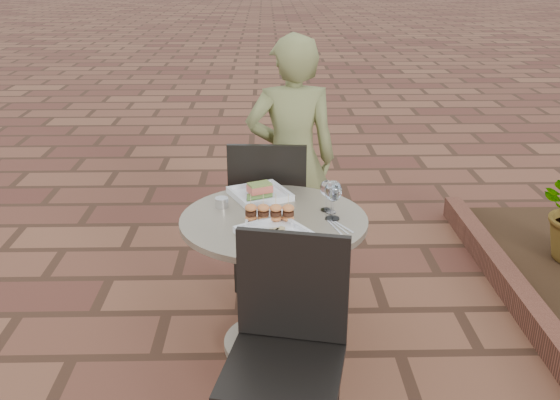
{
  "coord_description": "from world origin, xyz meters",
  "views": [
    {
      "loc": [
        0.16,
        -2.66,
        1.91
      ],
      "look_at": [
        0.22,
        0.08,
        0.82
      ],
      "focal_mm": 40.0,
      "sensor_mm": 36.0,
      "label": 1
    }
  ],
  "objects_px": {
    "diner": "(292,161)",
    "chair_far": "(268,202)",
    "cafe_table": "(274,263)",
    "plate_salmon": "(260,193)",
    "plate_sliders": "(270,216)",
    "plate_tuna": "(274,233)",
    "chair_near": "(287,334)"
  },
  "relations": [
    {
      "from": "plate_salmon",
      "to": "diner",
      "type": "bearing_deg",
      "value": 70.79
    },
    {
      "from": "plate_tuna",
      "to": "cafe_table",
      "type": "bearing_deg",
      "value": 89.46
    },
    {
      "from": "plate_salmon",
      "to": "plate_sliders",
      "type": "relative_size",
      "value": 1.52
    },
    {
      "from": "plate_tuna",
      "to": "plate_salmon",
      "type": "bearing_deg",
      "value": 97.76
    },
    {
      "from": "plate_sliders",
      "to": "plate_tuna",
      "type": "relative_size",
      "value": 0.63
    },
    {
      "from": "cafe_table",
      "to": "diner",
      "type": "relative_size",
      "value": 0.6
    },
    {
      "from": "diner",
      "to": "plate_sliders",
      "type": "bearing_deg",
      "value": 76.65
    },
    {
      "from": "plate_tuna",
      "to": "plate_sliders",
      "type": "bearing_deg",
      "value": 96.84
    },
    {
      "from": "cafe_table",
      "to": "plate_salmon",
      "type": "distance_m",
      "value": 0.39
    },
    {
      "from": "diner",
      "to": "chair_far",
      "type": "bearing_deg",
      "value": 45.22
    },
    {
      "from": "cafe_table",
      "to": "diner",
      "type": "xyz_separation_m",
      "value": [
        0.12,
        0.81,
        0.27
      ]
    },
    {
      "from": "cafe_table",
      "to": "chair_near",
      "type": "bearing_deg",
      "value": -86.63
    },
    {
      "from": "chair_far",
      "to": "diner",
      "type": "bearing_deg",
      "value": -126.41
    },
    {
      "from": "cafe_table",
      "to": "plate_salmon",
      "type": "bearing_deg",
      "value": 104.0
    },
    {
      "from": "cafe_table",
      "to": "chair_far",
      "type": "distance_m",
      "value": 0.65
    },
    {
      "from": "chair_near",
      "to": "diner",
      "type": "height_order",
      "value": "diner"
    },
    {
      "from": "chair_near",
      "to": "plate_sliders",
      "type": "bearing_deg",
      "value": 107.85
    },
    {
      "from": "cafe_table",
      "to": "plate_tuna",
      "type": "bearing_deg",
      "value": -90.54
    },
    {
      "from": "cafe_table",
      "to": "chair_far",
      "type": "xyz_separation_m",
      "value": [
        -0.02,
        0.65,
        0.07
      ]
    },
    {
      "from": "plate_sliders",
      "to": "plate_tuna",
      "type": "height_order",
      "value": "plate_sliders"
    },
    {
      "from": "plate_sliders",
      "to": "plate_tuna",
      "type": "xyz_separation_m",
      "value": [
        0.02,
        -0.15,
        -0.02
      ]
    },
    {
      "from": "chair_far",
      "to": "plate_tuna",
      "type": "relative_size",
      "value": 2.5
    },
    {
      "from": "diner",
      "to": "plate_sliders",
      "type": "relative_size",
      "value": 6.38
    },
    {
      "from": "chair_near",
      "to": "plate_salmon",
      "type": "distance_m",
      "value": 1.01
    },
    {
      "from": "plate_salmon",
      "to": "chair_far",
      "type": "bearing_deg",
      "value": 83.03
    },
    {
      "from": "chair_far",
      "to": "plate_salmon",
      "type": "relative_size",
      "value": 2.59
    },
    {
      "from": "diner",
      "to": "plate_sliders",
      "type": "distance_m",
      "value": 0.89
    },
    {
      "from": "cafe_table",
      "to": "plate_salmon",
      "type": "xyz_separation_m",
      "value": [
        -0.07,
        0.27,
        0.27
      ]
    },
    {
      "from": "chair_far",
      "to": "cafe_table",
      "type": "bearing_deg",
      "value": 96.09
    },
    {
      "from": "chair_near",
      "to": "plate_salmon",
      "type": "xyz_separation_m",
      "value": [
        -0.11,
        0.99,
        0.2
      ]
    },
    {
      "from": "chair_far",
      "to": "plate_tuna",
      "type": "bearing_deg",
      "value": 95.45
    },
    {
      "from": "chair_near",
      "to": "plate_salmon",
      "type": "relative_size",
      "value": 2.59
    }
  ]
}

